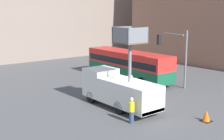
% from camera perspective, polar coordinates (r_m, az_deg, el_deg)
% --- Properties ---
extents(ground_plane, '(120.00, 120.00, 0.00)m').
position_cam_1_polar(ground_plane, '(24.36, 4.56, -6.80)').
color(ground_plane, '#4C4C4F').
extents(utility_truck, '(2.26, 7.11, 6.23)m').
position_cam_1_polar(utility_truck, '(23.91, 1.27, -3.34)').
color(utility_truck, silver).
rests_on(utility_truck, ground_plane).
extents(city_bus, '(2.61, 10.97, 3.05)m').
position_cam_1_polar(city_bus, '(33.23, 2.99, 1.25)').
color(city_bus, '#145638').
rests_on(city_bus, ground_plane).
extents(traffic_light_pole, '(3.18, 2.93, 5.53)m').
position_cam_1_polar(traffic_light_pole, '(29.42, 11.65, 3.59)').
color(traffic_light_pole, slate).
rests_on(traffic_light_pole, ground_plane).
extents(road_worker_near_truck, '(0.38, 0.38, 1.78)m').
position_cam_1_polar(road_worker_near_truck, '(20.80, 3.59, -7.39)').
color(road_worker_near_truck, navy).
rests_on(road_worker_near_truck, ground_plane).
extents(road_worker_directing, '(0.38, 0.38, 1.89)m').
position_cam_1_polar(road_worker_directing, '(26.98, 3.52, -2.91)').
color(road_worker_directing, navy).
rests_on(road_worker_directing, ground_plane).
extents(traffic_cone_near_truck, '(0.68, 0.68, 0.78)m').
position_cam_1_polar(traffic_cone_near_truck, '(22.20, 16.87, -8.06)').
color(traffic_cone_near_truck, black).
rests_on(traffic_cone_near_truck, ground_plane).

